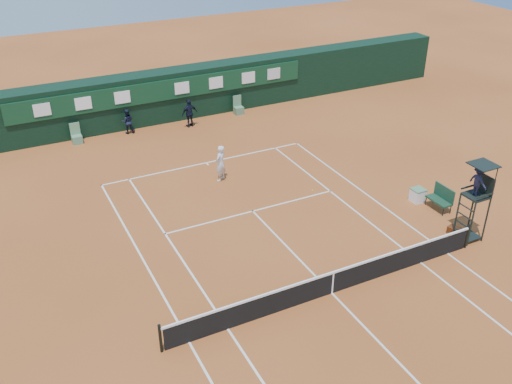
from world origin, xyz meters
TOP-DOWN VIEW (x-y plane):
  - ground at (0.00, 0.00)m, footprint 90.00×90.00m
  - court_lines at (0.00, 0.00)m, footprint 11.05×23.85m
  - tennis_net at (0.00, 0.00)m, footprint 12.90×0.10m
  - back_wall at (0.00, 18.74)m, footprint 40.00×1.65m
  - linesman_chair_left at (-5.50, 17.48)m, footprint 0.55×0.50m
  - linesman_chair_right at (4.50, 17.48)m, footprint 0.55×0.50m
  - umpire_chair at (6.96, 0.46)m, footprint 0.96×0.95m
  - player_bench at (7.64, 2.82)m, footprint 0.56×1.20m
  - tennis_bag at (6.79, 0.82)m, footprint 0.56×0.89m
  - cooler at (7.18, 3.80)m, footprint 0.57×0.57m
  - tennis_ball at (3.38, 6.80)m, footprint 0.06×0.06m
  - player at (-0.07, 9.79)m, footprint 0.80×0.75m
  - ball_kid_left at (-2.54, 17.57)m, footprint 0.80×0.67m
  - ball_kid_right at (1.03, 16.89)m, footprint 1.04×0.56m

SIDE VIEW (x-z plane):
  - ground at x=0.00m, z-range 0.00..0.00m
  - court_lines at x=0.00m, z-range 0.00..0.01m
  - tennis_ball at x=3.38m, z-range 0.00..0.06m
  - tennis_bag at x=6.79m, z-range 0.00..0.31m
  - linesman_chair_left at x=-5.50m, z-range -0.26..0.89m
  - linesman_chair_right at x=4.50m, z-range -0.26..0.89m
  - cooler at x=7.18m, z-range 0.00..0.65m
  - tennis_net at x=0.00m, z-range -0.04..1.06m
  - player_bench at x=7.64m, z-range 0.05..1.15m
  - ball_kid_left at x=-2.54m, z-range 0.00..1.46m
  - ball_kid_right at x=1.03m, z-range 0.00..1.69m
  - player at x=-0.07m, z-range 0.00..1.84m
  - back_wall at x=0.00m, z-range 0.01..3.01m
  - umpire_chair at x=6.96m, z-range 0.75..4.17m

